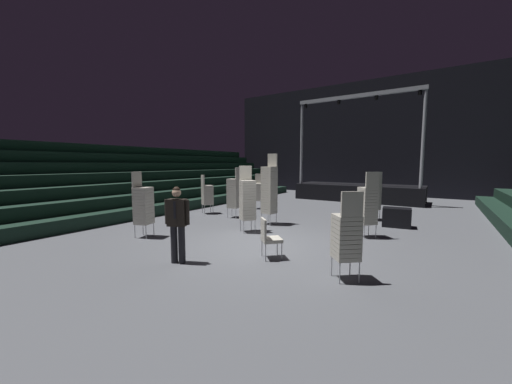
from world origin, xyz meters
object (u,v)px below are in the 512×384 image
at_px(man_with_tie, 177,220).
at_px(chair_stack_front_left, 207,194).
at_px(chair_stack_front_right, 247,199).
at_px(chair_stack_mid_centre, 258,191).
at_px(equipment_road_case, 396,217).
at_px(chair_stack_mid_right, 374,196).
at_px(chair_stack_rear_right, 368,205).
at_px(chair_stack_rear_centre, 269,189).
at_px(stage_riser, 358,190).
at_px(chair_stack_aisle_left, 143,205).
at_px(chair_stack_rear_left, 234,193).
at_px(chair_stack_mid_left, 346,235).
at_px(loose_chair_near_man, 269,236).

distance_m(man_with_tie, chair_stack_front_left, 6.25).
height_order(chair_stack_front_right, chair_stack_mid_centre, chair_stack_front_right).
height_order(chair_stack_front_left, equipment_road_case, chair_stack_front_left).
height_order(chair_stack_front_left, chair_stack_front_right, chair_stack_front_right).
distance_m(chair_stack_front_right, chair_stack_mid_right, 5.23).
height_order(chair_stack_rear_right, chair_stack_rear_centre, chair_stack_rear_centre).
bearing_deg(chair_stack_front_right, stage_riser, -149.34).
bearing_deg(chair_stack_aisle_left, man_with_tie, 50.67).
xyz_separation_m(chair_stack_mid_right, chair_stack_rear_centre, (-3.03, -2.89, 0.34)).
bearing_deg(chair_stack_front_right, chair_stack_mid_centre, -114.67).
bearing_deg(chair_stack_rear_left, chair_stack_mid_left, -134.93).
distance_m(man_with_tie, chair_stack_mid_right, 7.94).
relative_size(chair_stack_rear_centre, loose_chair_near_man, 2.71).
relative_size(man_with_tie, chair_stack_front_right, 0.80).
bearing_deg(chair_stack_mid_right, chair_stack_rear_centre, 147.12).
height_order(man_with_tie, chair_stack_aisle_left, chair_stack_aisle_left).
height_order(chair_stack_rear_right, loose_chair_near_man, chair_stack_rear_right).
xyz_separation_m(chair_stack_aisle_left, loose_chair_near_man, (4.12, 0.39, -0.45)).
relative_size(stage_riser, man_with_tie, 4.13).
bearing_deg(stage_riser, man_with_tie, -93.13).
bearing_deg(chair_stack_rear_left, chair_stack_mid_centre, -1.81).
distance_m(man_with_tie, chair_stack_mid_centre, 7.77).
distance_m(chair_stack_rear_right, chair_stack_aisle_left, 6.70).
bearing_deg(chair_stack_rear_right, chair_stack_rear_centre, 136.78).
bearing_deg(chair_stack_rear_left, stage_riser, -30.15).
bearing_deg(chair_stack_front_left, chair_stack_rear_left, 27.88).
bearing_deg(chair_stack_front_left, chair_stack_rear_centre, 24.65).
relative_size(stage_riser, chair_stack_aisle_left, 3.58).
height_order(man_with_tie, chair_stack_front_right, chair_stack_front_right).
bearing_deg(chair_stack_front_left, equipment_road_case, 44.02).
bearing_deg(chair_stack_rear_centre, loose_chair_near_man, 126.82).
bearing_deg(chair_stack_rear_centre, chair_stack_mid_left, 143.52).
xyz_separation_m(stage_riser, chair_stack_rear_centre, (-1.08, -8.65, 0.67)).
relative_size(chair_stack_front_left, loose_chair_near_man, 1.81).
distance_m(chair_stack_mid_left, chair_stack_mid_right, 6.40).
height_order(chair_stack_front_right, chair_stack_mid_left, chair_stack_front_right).
height_order(chair_stack_front_right, chair_stack_rear_left, chair_stack_front_right).
distance_m(chair_stack_mid_left, chair_stack_aisle_left, 5.96).
distance_m(chair_stack_mid_right, equipment_road_case, 1.38).
relative_size(stage_riser, chair_stack_front_right, 3.30).
xyz_separation_m(man_with_tie, chair_stack_mid_right, (2.67, 7.48, -0.02)).
bearing_deg(chair_stack_mid_right, equipment_road_case, -118.49).
bearing_deg(chair_stack_front_left, chair_stack_aisle_left, -42.37).
bearing_deg(stage_riser, chair_stack_aisle_left, -105.11).
xyz_separation_m(chair_stack_front_left, chair_stack_mid_centre, (1.18, 2.33, 0.00)).
bearing_deg(equipment_road_case, chair_stack_rear_left, -163.17).
bearing_deg(chair_stack_mid_left, chair_stack_aisle_left, 141.33).
distance_m(stage_riser, equipment_road_case, 7.19).
height_order(man_with_tie, chair_stack_mid_centre, chair_stack_mid_centre).
bearing_deg(chair_stack_mid_right, chair_stack_front_left, 124.61).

